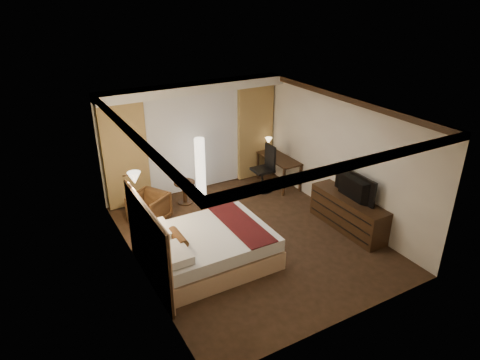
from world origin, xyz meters
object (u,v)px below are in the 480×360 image
armchair (149,207)px  side_table (185,192)px  dresser (348,213)px  bed (209,248)px  desk (278,171)px  television (351,183)px  office_chair (263,168)px  floor_lamp (200,169)px

armchair → side_table: armchair is taller
side_table → dresser: 3.76m
bed → side_table: size_ratio=4.07×
armchair → desk: desk is taller
side_table → television: (2.51, -2.77, 0.79)m
dresser → desk: bearing=91.1°
side_table → office_chair: bearing=-8.5°
bed → desk: 3.74m
side_table → dresser: (2.54, -2.77, 0.09)m
side_table → desk: (2.49, -0.24, 0.10)m
side_table → television: television is taller
floor_lamp → office_chair: size_ratio=1.32×
side_table → desk: desk is taller
floor_lamp → office_chair: floor_lamp is taller
bed → dresser: size_ratio=1.19×
office_chair → television: (0.54, -2.47, 0.48)m
bed → television: bearing=-6.0°
desk → television: (0.02, -2.52, 0.69)m
office_chair → desk: bearing=6.5°
side_table → dresser: size_ratio=0.29×
bed → side_table: bearing=77.5°
side_table → office_chair: (1.97, -0.29, 0.31)m
floor_lamp → television: (2.06, -2.82, 0.30)m
bed → armchair: (-0.48, 2.01, 0.04)m
armchair → television: bearing=24.3°
floor_lamp → armchair: bearing=-161.5°
office_chair → bed: bearing=-138.4°
desk → office_chair: (-0.52, -0.05, 0.21)m
desk → dresser: 2.52m
armchair → side_table: bearing=80.9°
office_chair → dresser: (0.57, -2.47, -0.22)m
dresser → floor_lamp: bearing=126.5°
armchair → bed: bearing=-18.8°
dresser → armchair: bearing=146.7°
side_table → floor_lamp: 0.67m
dresser → television: television is taller
floor_lamp → dresser: size_ratio=0.82×
side_table → desk: bearing=-5.6°
desk → television: size_ratio=1.10×
side_table → bed: bearing=-102.5°
armchair → floor_lamp: (1.46, 0.49, 0.40)m
floor_lamp → dresser: bearing=-53.5°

